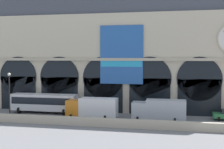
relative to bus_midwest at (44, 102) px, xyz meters
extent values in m
plane|color=slate|center=(9.30, -2.38, -1.78)|extent=(200.00, 200.00, 0.00)
cube|color=#B2A891|center=(9.30, -7.49, -1.21)|extent=(90.00, 0.70, 1.14)
cube|color=beige|center=(9.30, 4.79, 6.34)|extent=(47.19, 4.34, 16.24)
cube|color=#424751|center=(9.30, 5.09, 16.35)|extent=(47.19, 3.74, 3.78)
cube|color=black|center=(-5.92, 2.57, 1.10)|extent=(6.51, 0.20, 5.76)
cylinder|color=black|center=(-5.92, 2.57, 3.97)|extent=(6.85, 0.20, 6.85)
cube|color=black|center=(1.69, 2.57, 1.10)|extent=(6.51, 0.20, 5.76)
cylinder|color=black|center=(1.69, 2.57, 3.97)|extent=(6.85, 0.20, 6.85)
cube|color=black|center=(9.30, 2.57, 1.10)|extent=(6.51, 0.20, 5.76)
cylinder|color=black|center=(9.30, 2.57, 3.97)|extent=(6.85, 0.20, 6.85)
cube|color=black|center=(16.91, 2.57, 1.10)|extent=(6.51, 0.20, 5.76)
cylinder|color=black|center=(16.91, 2.57, 3.97)|extent=(6.85, 0.20, 6.85)
cube|color=black|center=(24.52, 2.57, 1.10)|extent=(6.51, 0.20, 5.76)
cylinder|color=black|center=(24.52, 2.57, 3.97)|extent=(6.85, 0.20, 6.85)
cube|color=#2659A5|center=(12.35, 2.45, 7.72)|extent=(7.00, 0.12, 9.42)
cube|color=#26A5D8|center=(12.35, 2.37, 6.38)|extent=(6.72, 0.04, 1.19)
cube|color=#B6AB91|center=(9.30, 2.47, 6.97)|extent=(47.19, 0.50, 0.44)
cube|color=white|center=(0.00, 0.01, 0.02)|extent=(11.00, 2.50, 2.60)
cube|color=black|center=(0.00, -1.26, 0.37)|extent=(10.12, 0.04, 1.10)
cylinder|color=black|center=(-3.85, -1.12, -1.28)|extent=(0.28, 1.00, 1.00)
cylinder|color=black|center=(-3.85, 1.13, -1.28)|extent=(0.28, 1.00, 1.00)
cylinder|color=black|center=(3.85, -1.12, -1.28)|extent=(0.28, 1.00, 1.00)
cylinder|color=black|center=(3.85, 1.13, -1.28)|extent=(0.28, 1.00, 1.00)
cube|color=orange|center=(6.18, -2.96, -0.21)|extent=(2.00, 2.30, 2.30)
cube|color=white|center=(9.93, -2.96, -0.01)|extent=(5.50, 2.30, 2.70)
cylinder|color=black|center=(6.08, -3.99, -1.36)|extent=(0.28, 0.84, 0.84)
cylinder|color=black|center=(6.08, -1.92, -1.36)|extent=(0.28, 0.84, 0.84)
cylinder|color=black|center=(11.18, -3.99, -1.36)|extent=(0.28, 0.84, 0.84)
cylinder|color=black|center=(11.18, -1.92, -1.36)|extent=(0.28, 0.84, 0.84)
cube|color=#ADB2B7|center=(15.91, -2.80, -0.21)|extent=(2.00, 2.30, 2.30)
cube|color=#ADB2B7|center=(19.66, -2.80, -0.01)|extent=(5.50, 2.30, 2.70)
cylinder|color=black|center=(15.81, -3.83, -1.36)|extent=(0.28, 0.84, 0.84)
cylinder|color=black|center=(15.81, -1.76, -1.36)|extent=(0.28, 0.84, 0.84)
cylinder|color=black|center=(20.91, -3.83, -1.36)|extent=(0.28, 0.84, 0.84)
cylinder|color=black|center=(20.91, -1.76, -1.36)|extent=(0.28, 0.84, 0.84)
cylinder|color=black|center=(27.08, -0.57, -1.48)|extent=(0.28, 0.60, 0.60)
cylinder|color=black|center=(27.08, 1.05, -1.48)|extent=(0.28, 0.60, 0.60)
cylinder|color=black|center=(-2.19, -6.69, 1.47)|extent=(0.16, 0.16, 6.50)
sphere|color=#F2EDCC|center=(-2.19, -6.69, 4.90)|extent=(0.44, 0.44, 0.44)
camera|label=1|loc=(20.97, -46.03, 7.39)|focal=49.05mm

